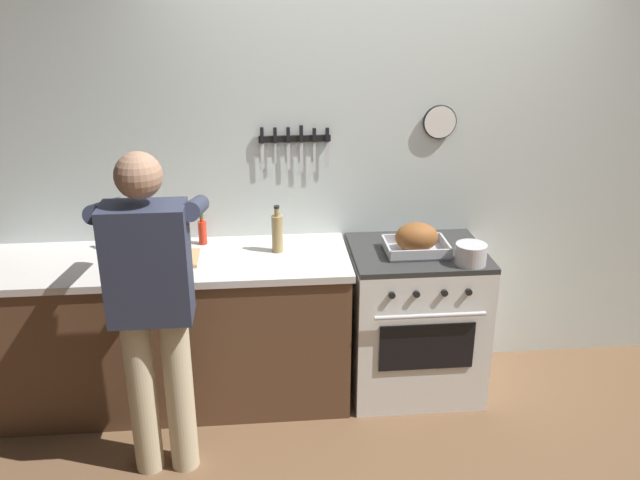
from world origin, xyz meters
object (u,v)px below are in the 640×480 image
Objects in this scene: stove at (414,320)px; person_cook at (152,298)px; bottle_vinegar at (277,233)px; bottle_soy_sauce at (116,234)px; cutting_board at (166,259)px; roasting_pan at (416,240)px; saucepan at (471,254)px; bottle_hot_sauce at (202,232)px.

stove is 1.61m from person_cook.
person_cook is 6.08× the size of bottle_vinegar.
bottle_soy_sauce is (-1.71, 0.17, 0.55)m from stove.
cutting_board is 1.57× the size of bottle_soy_sauce.
stove is 2.50× the size of cutting_board.
bottle_vinegar is at bearing 176.14° from stove.
bottle_soy_sauce is at bearing 174.38° from stove.
saucepan is at bearing -34.77° from roasting_pan.
person_cook is at bearing -157.31° from stove.
cutting_board is 0.31m from bottle_hot_sauce.
bottle_hot_sauce reaches higher than saucepan.
saucepan is 0.74× the size of bottle_soy_sauce.
person_cook is 7.23× the size of bottle_soy_sauce.
saucepan is (0.24, -0.22, 0.51)m from stove.
bottle_soy_sauce reaches higher than saucepan.
bottle_hot_sauce reaches higher than stove.
person_cook is 9.78× the size of saucepan.
cutting_board is at bearing -172.85° from bottle_vinegar.
saucepan is at bearing -16.21° from bottle_hot_sauce.
bottle_hot_sauce reaches higher than cutting_board.
saucepan is at bearing -83.64° from person_cook.
roasting_pan is (1.38, 0.55, 0.03)m from person_cook.
bottle_soy_sauce is at bearing 168.80° from saucepan.
bottle_hot_sauce is (-1.47, 0.43, 0.02)m from saucepan.
roasting_pan is at bearing -6.67° from bottle_vinegar.
stove is at bearing -9.65° from bottle_hot_sauce.
roasting_pan is 1.29× the size of bottle_vinegar.
person_cook is (-1.41, -0.59, 0.50)m from stove.
saucepan is at bearing -14.66° from bottle_vinegar.
saucepan reaches higher than cutting_board.
roasting_pan is (-0.02, -0.04, 0.53)m from stove.
person_cook is 9.12× the size of bottle_hot_sauce.
cutting_board is at bearing -33.26° from bottle_soy_sauce.
stove is 5.30× the size of saucepan.
stove is 3.92× the size of bottle_soy_sauce.
bottle_vinegar is (-0.78, 0.09, 0.03)m from roasting_pan.
bottle_soy_sauce is (-1.69, 0.20, 0.02)m from roasting_pan.
saucepan is 1.07m from bottle_vinegar.
bottle_soy_sauce is (-0.29, 0.19, 0.09)m from cutting_board.
cutting_board is at bearing -129.05° from bottle_hot_sauce.
saucepan is at bearing -42.55° from stove.
person_cook is 0.82m from bottle_soy_sauce.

